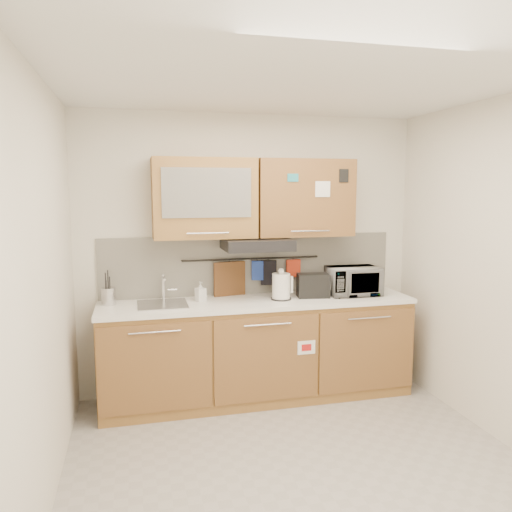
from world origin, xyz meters
TOP-DOWN VIEW (x-y plane):
  - floor at (0.00, 0.00)m, footprint 3.20×3.20m
  - ceiling at (0.00, 0.00)m, footprint 3.20×3.20m
  - wall_back at (0.00, 1.50)m, footprint 3.20×0.00m
  - wall_left at (-1.60, 0.00)m, footprint 0.00×3.00m
  - wall_right at (1.60, 0.00)m, footprint 0.00×3.00m
  - base_cabinet at (0.00, 1.19)m, footprint 2.80×0.64m
  - countertop at (0.00, 1.19)m, footprint 2.82×0.62m
  - backsplash at (0.00, 1.49)m, footprint 2.80×0.02m
  - upper_cabinets at (-0.00, 1.32)m, footprint 1.82×0.37m
  - range_hood at (0.00, 1.25)m, footprint 0.60×0.46m
  - sink at (-0.85, 1.21)m, footprint 0.42×0.40m
  - utensil_rail at (0.00, 1.45)m, footprint 1.30×0.02m
  - utensil_crock at (-1.30, 1.32)m, footprint 0.12×0.12m
  - kettle at (0.21, 1.17)m, footprint 0.21×0.19m
  - toaster at (0.52, 1.19)m, footprint 0.31×0.21m
  - microwave at (0.92, 1.20)m, footprint 0.48×0.33m
  - soap_bottle at (-0.51, 1.27)m, footprint 0.10×0.10m
  - cutting_board at (-0.22, 1.44)m, footprint 0.30×0.07m
  - oven_mitt at (0.05, 1.44)m, footprint 0.11×0.06m
  - dark_pouch at (0.16, 1.44)m, footprint 0.15×0.07m
  - pot_holder at (0.41, 1.44)m, footprint 0.14×0.02m

SIDE VIEW (x-z plane):
  - floor at x=0.00m, z-range 0.00..0.00m
  - base_cabinet at x=0.00m, z-range -0.03..0.85m
  - countertop at x=0.00m, z-range 0.88..0.92m
  - sink at x=-0.85m, z-range 0.79..1.05m
  - utensil_crock at x=-1.30m, z-range 0.85..1.15m
  - soap_bottle at x=-0.51m, z-range 0.92..1.09m
  - toaster at x=0.52m, z-range 0.92..1.14m
  - kettle at x=0.21m, z-range 0.89..1.18m
  - microwave at x=0.92m, z-range 0.92..1.18m
  - cutting_board at x=-0.22m, z-range 0.86..1.24m
  - dark_pouch at x=0.16m, z-range 1.01..1.24m
  - oven_mitt at x=0.05m, z-range 1.06..1.24m
  - pot_holder at x=0.41m, z-range 1.07..1.24m
  - backsplash at x=0.00m, z-range 0.92..1.48m
  - utensil_rail at x=0.00m, z-range 1.25..1.27m
  - wall_left at x=-1.60m, z-range -0.20..2.80m
  - wall_right at x=1.60m, z-range -0.20..2.80m
  - wall_back at x=0.00m, z-range -0.30..2.90m
  - range_hood at x=0.00m, z-range 1.37..1.47m
  - upper_cabinets at x=0.00m, z-range 1.48..2.18m
  - ceiling at x=0.00m, z-range 2.60..2.60m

